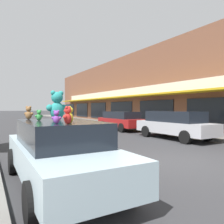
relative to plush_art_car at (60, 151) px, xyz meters
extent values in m
plane|color=#333335|center=(3.84, 0.22, -0.77)|extent=(260.00, 260.00, 0.00)
cube|color=brown|center=(18.90, 15.32, 2.86)|extent=(15.12, 39.28, 7.27)
cube|color=gold|center=(10.62, 15.32, 2.06)|extent=(1.42, 33.00, 0.12)
cube|color=silver|center=(11.28, 15.32, 2.61)|extent=(0.08, 31.43, 0.70)
cube|color=black|center=(11.29, 4.09, 0.63)|extent=(0.06, 4.26, 2.00)
cube|color=black|center=(11.29, 9.71, 0.63)|extent=(0.06, 4.26, 2.00)
cube|color=black|center=(11.29, 15.32, 0.63)|extent=(0.06, 4.26, 2.00)
cube|color=black|center=(11.29, 20.93, 0.63)|extent=(0.06, 4.26, 2.00)
cube|color=black|center=(11.29, 26.54, 0.63)|extent=(0.06, 4.26, 2.00)
cube|color=black|center=(11.29, 32.15, 0.63)|extent=(0.06, 4.26, 2.00)
cube|color=#ADC6D1|center=(0.00, 0.00, -0.14)|extent=(1.76, 4.67, 0.60)
cube|color=black|center=(0.00, 0.00, 0.42)|extent=(1.53, 2.57, 0.51)
cylinder|color=black|center=(-0.83, 1.45, -0.44)|extent=(0.21, 0.66, 0.66)
cylinder|color=black|center=(0.85, 1.44, -0.44)|extent=(0.21, 0.66, 0.66)
cylinder|color=black|center=(-0.85, -1.44, -0.44)|extent=(0.21, 0.66, 0.66)
cylinder|color=black|center=(0.83, -1.45, -0.44)|extent=(0.21, 0.66, 0.66)
ellipsoid|color=teal|center=(0.07, 0.42, 0.90)|extent=(0.36, 0.32, 0.44)
sphere|color=teal|center=(0.07, 0.42, 1.22)|extent=(0.31, 0.31, 0.28)
sphere|color=teal|center=(0.17, 0.43, 1.33)|extent=(0.13, 0.13, 0.12)
sphere|color=teal|center=(-0.03, 0.41, 1.33)|extent=(0.13, 0.13, 0.12)
sphere|color=#47CDC6|center=(0.05, 0.54, 1.20)|extent=(0.12, 0.12, 0.11)
sphere|color=teal|center=(0.24, 0.46, 0.97)|extent=(0.18, 0.18, 0.16)
sphere|color=teal|center=(-0.11, 0.43, 0.97)|extent=(0.18, 0.18, 0.16)
ellipsoid|color=green|center=(-0.37, 0.38, 0.75)|extent=(0.13, 0.11, 0.16)
sphere|color=green|center=(-0.37, 0.38, 0.87)|extent=(0.11, 0.11, 0.10)
sphere|color=green|center=(-0.34, 0.38, 0.91)|extent=(0.05, 0.05, 0.04)
sphere|color=green|center=(-0.41, 0.37, 0.91)|extent=(0.05, 0.05, 0.04)
sphere|color=#5ADA6D|center=(-0.38, 0.42, 0.86)|extent=(0.04, 0.04, 0.04)
sphere|color=green|center=(-0.31, 0.39, 0.78)|extent=(0.06, 0.06, 0.06)
sphere|color=green|center=(-0.43, 0.38, 0.78)|extent=(0.06, 0.06, 0.06)
ellipsoid|color=olive|center=(-0.48, 1.10, 0.78)|extent=(0.21, 0.21, 0.21)
sphere|color=olive|center=(-0.48, 1.10, 0.94)|extent=(0.19, 0.19, 0.13)
sphere|color=olive|center=(-0.45, 1.07, 0.99)|extent=(0.08, 0.08, 0.06)
sphere|color=olive|center=(-0.52, 1.13, 0.99)|extent=(0.08, 0.08, 0.06)
sphere|color=tan|center=(-0.45, 1.15, 0.93)|extent=(0.07, 0.07, 0.05)
sphere|color=olive|center=(-0.41, 1.06, 0.82)|extent=(0.11, 0.11, 0.08)
sphere|color=olive|center=(-0.54, 1.17, 0.82)|extent=(0.11, 0.11, 0.08)
ellipsoid|color=red|center=(-0.15, -1.02, 0.78)|extent=(0.20, 0.20, 0.20)
sphere|color=red|center=(-0.15, -1.02, 0.92)|extent=(0.18, 0.18, 0.13)
sphere|color=red|center=(-0.12, -0.99, 0.97)|extent=(0.08, 0.08, 0.05)
sphere|color=red|center=(-0.18, -1.05, 0.97)|extent=(0.08, 0.08, 0.05)
sphere|color=#FF4741|center=(-0.19, -0.98, 0.92)|extent=(0.07, 0.07, 0.05)
sphere|color=red|center=(-0.10, -0.96, 0.81)|extent=(0.10, 0.10, 0.07)
sphere|color=red|center=(-0.22, -1.07, 0.81)|extent=(0.10, 0.10, 0.07)
ellipsoid|color=yellow|center=(-0.05, -0.83, 0.78)|extent=(0.19, 0.20, 0.20)
sphere|color=yellow|center=(-0.05, -0.83, 0.93)|extent=(0.17, 0.17, 0.13)
sphere|color=yellow|center=(-0.03, -0.79, 0.98)|extent=(0.07, 0.07, 0.05)
sphere|color=yellow|center=(-0.07, -0.88, 0.98)|extent=(0.07, 0.07, 0.05)
sphere|color=#FFFF4D|center=(-0.10, -0.81, 0.92)|extent=(0.07, 0.07, 0.05)
sphere|color=yellow|center=(-0.02, -0.76, 0.81)|extent=(0.10, 0.10, 0.07)
sphere|color=yellow|center=(-0.10, -0.90, 0.81)|extent=(0.10, 0.10, 0.07)
ellipsoid|color=purple|center=(-0.29, -0.79, 0.75)|extent=(0.15, 0.15, 0.16)
sphere|color=purple|center=(-0.29, -0.79, 0.87)|extent=(0.13, 0.13, 0.10)
sphere|color=purple|center=(-0.26, -0.80, 0.91)|extent=(0.06, 0.06, 0.04)
sphere|color=purple|center=(-0.32, -0.77, 0.91)|extent=(0.06, 0.06, 0.04)
sphere|color=#BA67ED|center=(-0.27, -0.75, 0.86)|extent=(0.05, 0.05, 0.04)
sphere|color=purple|center=(-0.23, -0.81, 0.78)|extent=(0.08, 0.08, 0.06)
sphere|color=purple|center=(-0.34, -0.75, 0.78)|extent=(0.08, 0.08, 0.06)
cube|color=#B7B7BC|center=(7.65, 3.96, -0.13)|extent=(1.65, 4.79, 0.63)
cube|color=black|center=(7.65, 3.96, 0.48)|extent=(1.45, 3.29, 0.59)
cylinder|color=black|center=(6.85, 5.44, -0.44)|extent=(0.20, 0.66, 0.66)
cylinder|color=black|center=(8.46, 5.44, -0.44)|extent=(0.20, 0.66, 0.66)
cylinder|color=black|center=(6.85, 2.47, -0.44)|extent=(0.20, 0.66, 0.66)
cylinder|color=black|center=(8.46, 2.47, -0.44)|extent=(0.20, 0.66, 0.66)
cube|color=maroon|center=(7.65, 9.53, -0.15)|extent=(1.68, 4.57, 0.59)
cube|color=black|center=(7.65, 9.53, 0.41)|extent=(1.48, 3.24, 0.53)
cylinder|color=black|center=(6.83, 10.95, -0.44)|extent=(0.20, 0.66, 0.66)
cylinder|color=black|center=(8.48, 10.95, -0.44)|extent=(0.20, 0.66, 0.66)
cylinder|color=black|center=(6.83, 8.12, -0.44)|extent=(0.20, 0.66, 0.66)
cylinder|color=black|center=(8.48, 8.12, -0.44)|extent=(0.20, 0.66, 0.66)
camera|label=1|loc=(-1.42, -4.83, 0.97)|focal=35.00mm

